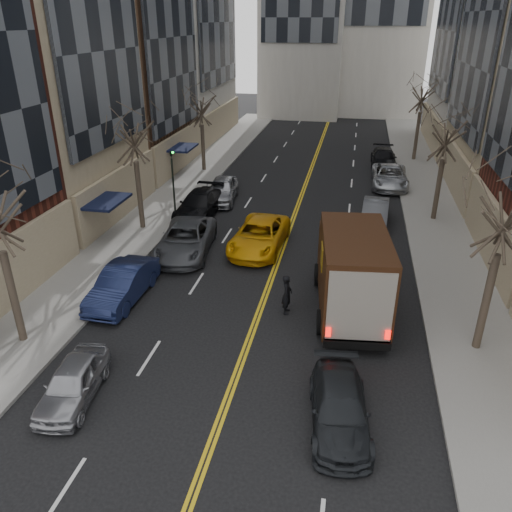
{
  "coord_description": "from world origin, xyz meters",
  "views": [
    {
      "loc": [
        3.53,
        -6.35,
        11.72
      ],
      "look_at": [
        -0.36,
        13.1,
        2.2
      ],
      "focal_mm": 35.0,
      "sensor_mm": 36.0,
      "label": 1
    }
  ],
  "objects": [
    {
      "name": "parked_lf_a",
      "position": [
        -5.1,
        5.43,
        0.65
      ],
      "size": [
        1.99,
        3.99,
        1.31
      ],
      "primitive_type": "imported",
      "rotation": [
        0.0,
        0.0,
        0.12
      ],
      "color": "#9C9EA4",
      "rests_on": "ground"
    },
    {
      "name": "traffic_signal",
      "position": [
        -7.39,
        22.0,
        2.82
      ],
      "size": [
        0.29,
        0.26,
        4.7
      ],
      "color": "black",
      "rests_on": "sidewalk_left"
    },
    {
      "name": "parked_lf_e",
      "position": [
        -5.35,
        25.97,
        0.82
      ],
      "size": [
        2.4,
        4.98,
        1.64
      ],
      "primitive_type": "imported",
      "rotation": [
        0.0,
        0.0,
        0.1
      ],
      "color": "#9A9CA1",
      "rests_on": "ground"
    },
    {
      "name": "parked_lf_c",
      "position": [
        -5.1,
        17.26,
        0.81
      ],
      "size": [
        3.27,
        6.05,
        1.61
      ],
      "primitive_type": "imported",
      "rotation": [
        0.0,
        0.0,
        0.11
      ],
      "color": "#45474C",
      "rests_on": "ground"
    },
    {
      "name": "tree_rt_far",
      "position": [
        8.8,
        40.0,
        6.74
      ],
      "size": [
        3.2,
        3.2,
        9.11
      ],
      "color": "#382D23",
      "rests_on": "sidewalk_right"
    },
    {
      "name": "tree_rt_near",
      "position": [
        8.8,
        11.0,
        6.45
      ],
      "size": [
        3.2,
        3.2,
        8.71
      ],
      "color": "#382D23",
      "rests_on": "sidewalk_right"
    },
    {
      "name": "tree_lf_far",
      "position": [
        -8.8,
        33.0,
        6.02
      ],
      "size": [
        3.2,
        3.2,
        8.12
      ],
      "color": "#382D23",
      "rests_on": "sidewalk_left"
    },
    {
      "name": "tree_lf_mid",
      "position": [
        -8.8,
        20.0,
        6.6
      ],
      "size": [
        3.2,
        3.2,
        8.91
      ],
      "color": "#382D23",
      "rests_on": "sidewalk_left"
    },
    {
      "name": "parked_rt_c",
      "position": [
        6.01,
        37.27,
        0.75
      ],
      "size": [
        2.14,
        5.18,
        1.5
      ],
      "primitive_type": "imported",
      "rotation": [
        0.0,
        0.0,
        0.01
      ],
      "color": "black",
      "rests_on": "ground"
    },
    {
      "name": "observer_sedan",
      "position": [
        3.74,
        5.96,
        0.64
      ],
      "size": [
        2.33,
        4.63,
        1.29
      ],
      "rotation": [
        0.0,
        0.0,
        0.12
      ],
      "color": "black",
      "rests_on": "ground"
    },
    {
      "name": "parked_lf_b",
      "position": [
        -6.3,
        11.9,
        0.79
      ],
      "size": [
        1.8,
        4.83,
        1.58
      ],
      "primitive_type": "imported",
      "rotation": [
        0.0,
        0.0,
        -0.03
      ],
      "color": "#131B3E",
      "rests_on": "ground"
    },
    {
      "name": "sidewalk_left",
      "position": [
        -9.0,
        27.0,
        0.07
      ],
      "size": [
        4.0,
        66.0,
        0.15
      ],
      "primitive_type": "cube",
      "color": "slate",
      "rests_on": "ground"
    },
    {
      "name": "taxi",
      "position": [
        -1.27,
        18.6,
        0.79
      ],
      "size": [
        2.93,
        5.83,
        1.58
      ],
      "primitive_type": "imported",
      "rotation": [
        0.0,
        0.0,
        -0.06
      ],
      "color": "orange",
      "rests_on": "ground"
    },
    {
      "name": "parked_rt_b",
      "position": [
        6.3,
        31.72,
        0.78
      ],
      "size": [
        2.64,
        5.65,
        1.56
      ],
      "primitive_type": "imported",
      "rotation": [
        0.0,
        0.0,
        0.01
      ],
      "color": "#B0B3B8",
      "rests_on": "ground"
    },
    {
      "name": "sidewalk_right",
      "position": [
        9.0,
        27.0,
        0.07
      ],
      "size": [
        4.0,
        66.0,
        0.15
      ],
      "primitive_type": "cube",
      "color": "slate",
      "rests_on": "ground"
    },
    {
      "name": "pedestrian",
      "position": [
        1.18,
        12.24,
        0.91
      ],
      "size": [
        0.46,
        0.68,
        1.82
      ],
      "primitive_type": "imported",
      "rotation": [
        0.0,
        0.0,
        1.6
      ],
      "color": "black",
      "rests_on": "ground"
    },
    {
      "name": "parked_lf_d",
      "position": [
        -6.06,
        22.84,
        0.79
      ],
      "size": [
        2.4,
        5.5,
        1.57
      ],
      "primitive_type": "imported",
      "rotation": [
        0.0,
        0.0,
        -0.04
      ],
      "color": "black",
      "rests_on": "ground"
    },
    {
      "name": "parked_rt_a",
      "position": [
        5.1,
        23.69,
        0.74
      ],
      "size": [
        1.86,
        4.57,
        1.47
      ],
      "primitive_type": "imported",
      "rotation": [
        0.0,
        0.0,
        -0.07
      ],
      "color": "#46484D",
      "rests_on": "ground"
    },
    {
      "name": "tree_rt_mid",
      "position": [
        8.8,
        25.0,
        6.17
      ],
      "size": [
        3.2,
        3.2,
        8.32
      ],
      "color": "#382D23",
      "rests_on": "sidewalk_right"
    },
    {
      "name": "ups_truck",
      "position": [
        3.83,
        12.93,
        1.93
      ],
      "size": [
        3.47,
        7.26,
        3.84
      ],
      "rotation": [
        0.0,
        0.0,
        0.11
      ],
      "color": "black",
      "rests_on": "ground"
    }
  ]
}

